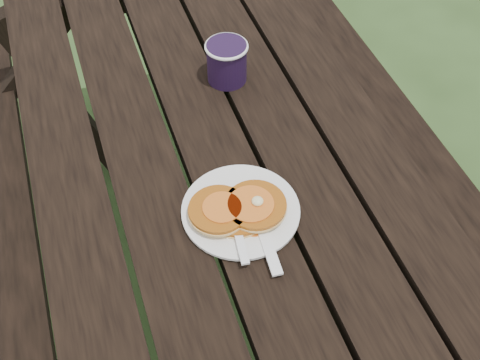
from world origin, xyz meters
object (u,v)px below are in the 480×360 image
object	(u,v)px
picnic_table	(209,222)
coffee_cup	(227,60)
pancake_stack	(238,209)
plate	(241,211)

from	to	relation	value
picnic_table	coffee_cup	size ratio (longest dim) A/B	18.40
pancake_stack	coffee_cup	world-z (taller)	coffee_cup
picnic_table	plate	world-z (taller)	plate
plate	pancake_stack	distance (m)	0.02
plate	coffee_cup	distance (m)	0.39
pancake_stack	coffee_cup	xyz separation A→B (m)	(0.10, 0.39, 0.03)
pancake_stack	coffee_cup	bearing A→B (deg)	74.94
plate	pancake_stack	world-z (taller)	pancake_stack
plate	pancake_stack	xyz separation A→B (m)	(-0.01, -0.01, 0.02)
picnic_table	pancake_stack	bearing A→B (deg)	-92.43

